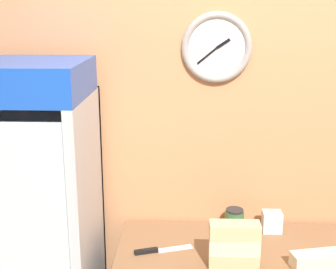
% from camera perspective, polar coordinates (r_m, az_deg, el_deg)
% --- Properties ---
extents(wall_back, '(5.20, 0.10, 2.70)m').
position_cam_1_polar(wall_back, '(2.78, 9.12, -1.37)').
color(wall_back, tan).
rests_on(wall_back, ground_plane).
extents(beverage_cooler, '(0.66, 0.66, 1.89)m').
position_cam_1_polar(beverage_cooler, '(2.69, -15.91, -9.83)').
color(beverage_cooler, '#B2B7BC').
rests_on(beverage_cooler, ground_plane).
extents(sandwich_stack_bottom, '(0.25, 0.10, 0.08)m').
position_cam_1_polar(sandwich_stack_bottom, '(2.44, 8.01, -14.83)').
color(sandwich_stack_bottom, tan).
rests_on(sandwich_stack_bottom, prep_counter).
extents(sandwich_stack_middle, '(0.25, 0.10, 0.08)m').
position_cam_1_polar(sandwich_stack_middle, '(2.40, 8.08, -13.20)').
color(sandwich_stack_middle, beige).
rests_on(sandwich_stack_middle, sandwich_stack_bottom).
extents(sandwich_stack_top, '(0.25, 0.10, 0.08)m').
position_cam_1_polar(sandwich_stack_top, '(2.36, 8.15, -11.52)').
color(sandwich_stack_top, tan).
rests_on(sandwich_stack_top, sandwich_stack_middle).
extents(sandwich_flat_left, '(0.28, 0.15, 0.08)m').
position_cam_1_polar(sandwich_flat_left, '(2.52, 17.74, -14.35)').
color(sandwich_flat_left, beige).
rests_on(sandwich_flat_left, prep_counter).
extents(chefs_knife, '(0.31, 0.13, 0.02)m').
position_cam_1_polar(chefs_knife, '(2.56, -1.54, -13.94)').
color(chefs_knife, silver).
rests_on(chefs_knife, prep_counter).
extents(condiment_jar, '(0.11, 0.11, 0.12)m').
position_cam_1_polar(condiment_jar, '(2.80, 8.10, -10.18)').
color(condiment_jar, '#336B38').
rests_on(condiment_jar, prep_counter).
extents(napkin_dispenser, '(0.11, 0.09, 0.12)m').
position_cam_1_polar(napkin_dispenser, '(2.81, 12.55, -10.32)').
color(napkin_dispenser, silver).
rests_on(napkin_dispenser, prep_counter).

